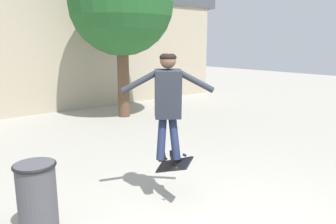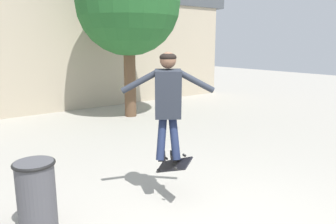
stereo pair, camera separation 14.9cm
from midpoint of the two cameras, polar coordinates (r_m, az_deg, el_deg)
building_backdrop at (r=10.55m, az=-24.81°, el=10.49°), size 16.67×0.52×5.35m
tree_right at (r=9.66m, az=-6.50°, el=18.24°), size 2.92×2.92×4.69m
trash_bin at (r=4.09m, az=-20.93°, el=-13.33°), size 0.47×0.47×0.84m
skater at (r=4.28m, az=1.00°, el=2.53°), size 1.06×0.76×1.44m
skateboard_flipping at (r=4.54m, az=1.85°, el=-9.23°), size 0.31×0.81×0.46m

